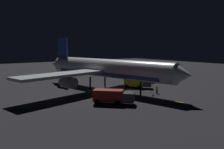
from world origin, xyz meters
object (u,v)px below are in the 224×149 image
object	(u,v)px
traffic_cone_far	(100,101)
traffic_cone_near_right	(97,94)
ground_crew_worker	(157,89)
traffic_cone_near_left	(153,95)
airliner	(104,69)
baggage_truck	(112,97)
traffic_cone_under_wing	(134,98)
catering_truck	(137,83)

from	to	relation	value
traffic_cone_far	traffic_cone_near_right	bearing A→B (deg)	-117.19
ground_crew_worker	traffic_cone_far	world-z (taller)	ground_crew_worker
traffic_cone_near_left	traffic_cone_near_right	bearing A→B (deg)	-41.51
airliner	baggage_truck	bearing A→B (deg)	60.84
airliner	traffic_cone_under_wing	size ratio (longest dim) A/B	71.41
airliner	traffic_cone_near_left	xyz separation A→B (m)	(-3.50, 11.03, -4.24)
airliner	traffic_cone_near_right	xyz separation A→B (m)	(4.54, 3.91, -4.24)
traffic_cone_near_right	airliner	bearing A→B (deg)	-139.28
traffic_cone_near_left	traffic_cone_far	size ratio (longest dim) A/B	1.00
ground_crew_worker	traffic_cone_near_left	distance (m)	2.60
catering_truck	ground_crew_worker	distance (m)	7.07
traffic_cone_near_right	traffic_cone_under_wing	bearing A→B (deg)	114.25
traffic_cone_far	ground_crew_worker	bearing A→B (deg)	176.52
airliner	ground_crew_worker	xyz separation A→B (m)	(-5.77, 9.92, -3.60)
airliner	traffic_cone_near_left	size ratio (longest dim) A/B	71.41
catering_truck	traffic_cone_near_right	world-z (taller)	catering_truck
traffic_cone_under_wing	catering_truck	bearing A→B (deg)	-135.31
traffic_cone_near_left	traffic_cone_near_right	xyz separation A→B (m)	(8.04, -7.12, 0.00)
ground_crew_worker	traffic_cone_near_left	xyz separation A→B (m)	(2.27, 1.11, -0.64)
ground_crew_worker	airliner	bearing A→B (deg)	-59.84
traffic_cone_near_left	catering_truck	bearing A→B (deg)	-112.00
airliner	catering_truck	distance (m)	8.08
traffic_cone_near_right	traffic_cone_under_wing	xyz separation A→B (m)	(-3.18, 7.06, 0.00)
traffic_cone_near_left	traffic_cone_far	world-z (taller)	same
traffic_cone_under_wing	traffic_cone_far	world-z (taller)	same
airliner	catering_truck	size ratio (longest dim) A/B	6.71
catering_truck	ground_crew_worker	size ratio (longest dim) A/B	3.36
airliner	traffic_cone_far	world-z (taller)	airliner
baggage_truck	traffic_cone_far	distance (m)	2.53
traffic_cone_near_left	traffic_cone_under_wing	bearing A→B (deg)	-0.64
traffic_cone_near_right	traffic_cone_under_wing	size ratio (longest dim) A/B	1.00
traffic_cone_near_left	traffic_cone_near_right	world-z (taller)	same
airliner	traffic_cone_near_right	bearing A→B (deg)	40.72
airliner	traffic_cone_near_left	distance (m)	12.32
traffic_cone_near_left	traffic_cone_near_right	size ratio (longest dim) A/B	1.00
catering_truck	traffic_cone_near_left	world-z (taller)	catering_truck
airliner	baggage_truck	xyz separation A→B (m)	(6.29, 11.28, -3.26)
traffic_cone_far	traffic_cone_under_wing	bearing A→B (deg)	162.57
traffic_cone_near_right	baggage_truck	bearing A→B (deg)	76.66
traffic_cone_near_left	traffic_cone_near_right	distance (m)	10.74
baggage_truck	traffic_cone_near_right	xyz separation A→B (m)	(-1.75, -7.36, -0.98)
ground_crew_worker	traffic_cone_near_right	distance (m)	11.95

